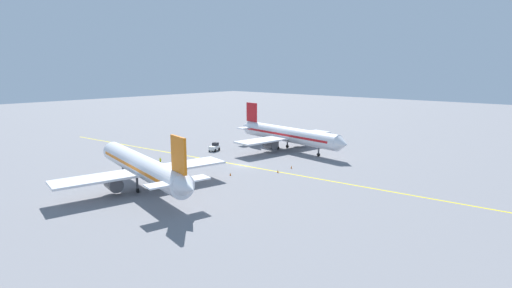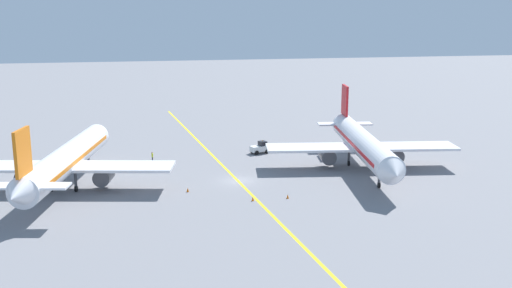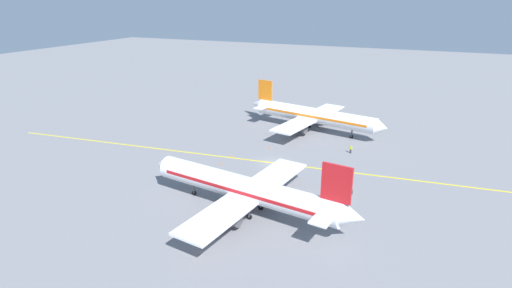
{
  "view_description": "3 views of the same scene",
  "coord_description": "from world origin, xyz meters",
  "px_view_note": "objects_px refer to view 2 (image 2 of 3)",
  "views": [
    {
      "loc": [
        57.61,
        54.5,
        19.4
      ],
      "look_at": [
        -2.76,
        1.22,
        4.24
      ],
      "focal_mm": 28.0,
      "sensor_mm": 36.0,
      "label": 1
    },
    {
      "loc": [
        13.34,
        77.51,
        22.87
      ],
      "look_at": [
        -2.94,
        -2.04,
        4.6
      ],
      "focal_mm": 42.0,
      "sensor_mm": 36.0,
      "label": 2
    },
    {
      "loc": [
        -66.4,
        -25.1,
        29.87
      ],
      "look_at": [
        -3.19,
        2.3,
        4.63
      ],
      "focal_mm": 28.0,
      "sensor_mm": 36.0,
      "label": 3
    }
  ],
  "objects_px": {
    "airplane_at_gate": "(362,144)",
    "ground_crew_worker": "(152,157)",
    "traffic_cone_mid_apron": "(188,190)",
    "baggage_tug_white": "(260,148)",
    "traffic_cone_near_nose": "(253,199)",
    "traffic_cone_by_wingtip": "(288,196)",
    "airplane_adjacent_stand": "(66,161)"
  },
  "relations": [
    {
      "from": "airplane_at_gate",
      "to": "ground_crew_worker",
      "type": "height_order",
      "value": "airplane_at_gate"
    },
    {
      "from": "ground_crew_worker",
      "to": "traffic_cone_mid_apron",
      "type": "height_order",
      "value": "ground_crew_worker"
    },
    {
      "from": "baggage_tug_white",
      "to": "traffic_cone_mid_apron",
      "type": "xyz_separation_m",
      "value": [
        13.51,
        18.9,
        -0.63
      ]
    },
    {
      "from": "ground_crew_worker",
      "to": "baggage_tug_white",
      "type": "bearing_deg",
      "value": -171.37
    },
    {
      "from": "baggage_tug_white",
      "to": "traffic_cone_near_nose",
      "type": "bearing_deg",
      "value": 75.98
    },
    {
      "from": "baggage_tug_white",
      "to": "traffic_cone_near_nose",
      "type": "xyz_separation_m",
      "value": [
        6.04,
        24.21,
        -0.63
      ]
    },
    {
      "from": "ground_crew_worker",
      "to": "traffic_cone_near_nose",
      "type": "distance_m",
      "value": 24.39
    },
    {
      "from": "airplane_at_gate",
      "to": "traffic_cone_mid_apron",
      "type": "xyz_separation_m",
      "value": [
        26.22,
        6.65,
        -3.43
      ]
    },
    {
      "from": "airplane_at_gate",
      "to": "baggage_tug_white",
      "type": "xyz_separation_m",
      "value": [
        12.71,
        -12.25,
        -2.81
      ]
    },
    {
      "from": "ground_crew_worker",
      "to": "traffic_cone_by_wingtip",
      "type": "bearing_deg",
      "value": 126.39
    },
    {
      "from": "airplane_adjacent_stand",
      "to": "traffic_cone_by_wingtip",
      "type": "distance_m",
      "value": 29.2
    },
    {
      "from": "baggage_tug_white",
      "to": "traffic_cone_by_wingtip",
      "type": "relative_size",
      "value": 6.03
    },
    {
      "from": "traffic_cone_mid_apron",
      "to": "traffic_cone_by_wingtip",
      "type": "height_order",
      "value": "same"
    },
    {
      "from": "ground_crew_worker",
      "to": "traffic_cone_by_wingtip",
      "type": "relative_size",
      "value": 3.05
    },
    {
      "from": "airplane_at_gate",
      "to": "baggage_tug_white",
      "type": "relative_size",
      "value": 10.71
    },
    {
      "from": "airplane_adjacent_stand",
      "to": "traffic_cone_by_wingtip",
      "type": "xyz_separation_m",
      "value": [
        -27.2,
        10.05,
        -3.43
      ]
    },
    {
      "from": "baggage_tug_white",
      "to": "traffic_cone_near_nose",
      "type": "relative_size",
      "value": 6.03
    },
    {
      "from": "ground_crew_worker",
      "to": "airplane_adjacent_stand",
      "type": "bearing_deg",
      "value": 45.08
    },
    {
      "from": "airplane_at_gate",
      "to": "traffic_cone_near_nose",
      "type": "relative_size",
      "value": 64.53
    },
    {
      "from": "baggage_tug_white",
      "to": "traffic_cone_mid_apron",
      "type": "distance_m",
      "value": 23.24
    },
    {
      "from": "baggage_tug_white",
      "to": "ground_crew_worker",
      "type": "distance_m",
      "value": 17.62
    },
    {
      "from": "airplane_at_gate",
      "to": "traffic_cone_by_wingtip",
      "type": "relative_size",
      "value": 64.53
    },
    {
      "from": "baggage_tug_white",
      "to": "traffic_cone_mid_apron",
      "type": "height_order",
      "value": "baggage_tug_white"
    },
    {
      "from": "airplane_at_gate",
      "to": "airplane_adjacent_stand",
      "type": "distance_m",
      "value": 41.56
    },
    {
      "from": "airplane_adjacent_stand",
      "to": "traffic_cone_mid_apron",
      "type": "xyz_separation_m",
      "value": [
        -15.3,
        4.84,
        -3.43
      ]
    },
    {
      "from": "airplane_at_gate",
      "to": "traffic_cone_near_nose",
      "type": "distance_m",
      "value": 22.51
    },
    {
      "from": "traffic_cone_near_nose",
      "to": "traffic_cone_by_wingtip",
      "type": "relative_size",
      "value": 1.0
    },
    {
      "from": "airplane_adjacent_stand",
      "to": "traffic_cone_near_nose",
      "type": "bearing_deg",
      "value": 155.97
    },
    {
      "from": "traffic_cone_near_nose",
      "to": "airplane_at_gate",
      "type": "bearing_deg",
      "value": -147.47
    },
    {
      "from": "traffic_cone_near_nose",
      "to": "traffic_cone_mid_apron",
      "type": "distance_m",
      "value": 9.16
    },
    {
      "from": "ground_crew_worker",
      "to": "traffic_cone_mid_apron",
      "type": "xyz_separation_m",
      "value": [
        -3.91,
        16.26,
        -0.63
      ]
    },
    {
      "from": "traffic_cone_mid_apron",
      "to": "traffic_cone_by_wingtip",
      "type": "distance_m",
      "value": 12.99
    }
  ]
}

